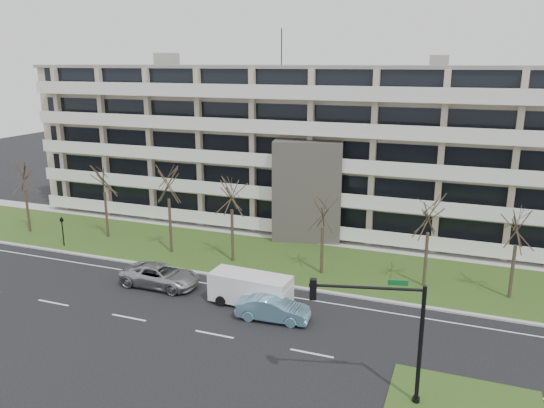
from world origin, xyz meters
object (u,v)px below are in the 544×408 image
at_px(silver_pickup, 161,275).
at_px(blue_sedan, 273,308).
at_px(white_van, 251,287).
at_px(pedestrian_signal, 62,228).
at_px(traffic_signal, 383,324).

xyz_separation_m(silver_pickup, blue_sedan, (9.36, -1.99, -0.04)).
relative_size(white_van, pedestrian_signal, 2.07).
bearing_deg(silver_pickup, pedestrian_signal, 71.11).
bearing_deg(blue_sedan, silver_pickup, 73.59).
bearing_deg(silver_pickup, white_van, -93.77).
bearing_deg(pedestrian_signal, traffic_signal, -12.80).
bearing_deg(traffic_signal, blue_sedan, 128.25).
xyz_separation_m(blue_sedan, traffic_signal, (7.57, -5.85, 3.24)).
height_order(silver_pickup, traffic_signal, traffic_signal).
distance_m(white_van, pedestrian_signal, 20.38).
height_order(traffic_signal, pedestrian_signal, traffic_signal).
relative_size(silver_pickup, pedestrian_signal, 2.15).
xyz_separation_m(traffic_signal, pedestrian_signal, (-29.45, 12.17, -2.30)).
height_order(white_van, traffic_signal, traffic_signal).
bearing_deg(white_van, pedestrian_signal, 169.30).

